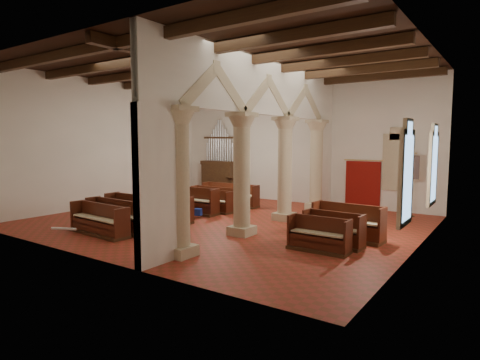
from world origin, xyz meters
name	(u,v)px	position (x,y,z in m)	size (l,w,h in m)	color
floor	(225,221)	(0.00, 0.00, 0.00)	(14.00, 14.00, 0.00)	maroon
ceiling	(225,65)	(0.00, 0.00, 6.00)	(14.00, 14.00, 0.00)	black
wall_back	(296,143)	(0.00, 6.00, 3.00)	(14.00, 0.02, 6.00)	silver
wall_front	(88,147)	(0.00, -6.00, 3.00)	(14.00, 0.02, 6.00)	silver
wall_left	(109,144)	(-7.00, 0.00, 3.00)	(0.02, 12.00, 6.00)	silver
wall_right	(421,146)	(7.00, 0.00, 3.00)	(0.02, 12.00, 6.00)	silver
ceiling_beams	(225,70)	(0.00, 0.00, 5.82)	(13.80, 11.80, 0.30)	#3F2A14
arcade	(265,129)	(1.80, 0.00, 3.56)	(0.90, 11.90, 6.00)	tan
window_right_a	(408,178)	(6.98, -1.50, 2.20)	(0.03, 1.00, 2.20)	#2C634C
window_right_b	(434,169)	(6.98, 2.50, 2.20)	(0.03, 1.00, 2.20)	#2C634C
window_back	(398,162)	(5.00, 5.98, 2.20)	(1.00, 0.03, 2.20)	#2C634C
pipe_organ	(219,172)	(-4.50, 5.50, 1.37)	(2.10, 0.85, 4.40)	#3F2A14
lectern	(232,189)	(-3.28, 5.04, 0.51)	(0.60, 0.63, 1.23)	#372411
dossal_curtain	(363,184)	(3.50, 5.92, 1.17)	(1.80, 0.07, 2.17)	maroon
processional_banner	(411,196)	(5.74, 5.20, 0.84)	(0.62, 0.79, 2.74)	#3F2A14
hymnal_box_a	(116,232)	(-1.21, -4.26, 0.24)	(0.28, 0.23, 0.28)	#162798
hymnal_box_b	(151,220)	(-1.64, -2.39, 0.26)	(0.33, 0.26, 0.33)	navy
hymnal_box_c	(198,212)	(-1.33, -0.08, 0.24)	(0.28, 0.23, 0.28)	#151B94
tube_heater_a	(64,229)	(-3.33, -4.77, 0.16)	(0.09, 0.09, 0.92)	silver
tube_heater_b	(118,230)	(-1.60, -3.87, 0.16)	(0.10, 0.10, 1.01)	white
nave_pew_0	(99,224)	(-2.22, -4.17, 0.34)	(2.71, 0.86, 1.03)	#3F2A14
nave_pew_1	(117,220)	(-2.20, -3.43, 0.35)	(3.04, 0.85, 1.06)	#3F2A14
nave_pew_2	(137,216)	(-2.14, -2.57, 0.38)	(3.01, 0.80, 1.14)	#3F2A14
nave_pew_3	(163,212)	(-2.09, -1.29, 0.34)	(2.76, 0.79, 1.02)	#3F2A14
nave_pew_4	(165,209)	(-2.59, -0.72, 0.32)	(2.86, 0.78, 0.96)	#3F2A14
nave_pew_5	(189,204)	(-2.39, 0.53, 0.37)	(2.89, 0.85, 1.13)	#3F2A14
nave_pew_6	(205,204)	(-2.16, 1.39, 0.32)	(2.94, 0.80, 0.97)	#3F2A14
nave_pew_7	(215,201)	(-2.18, 2.15, 0.33)	(2.61, 0.70, 0.99)	#3F2A14
nave_pew_8	(230,198)	(-2.05, 3.13, 0.35)	(3.00, 0.79, 1.07)	#3F2A14
aisle_pew_0	(319,240)	(4.72, -1.87, 0.33)	(1.79, 0.67, 0.98)	#3F2A14
aisle_pew_1	(333,234)	(4.84, -1.08, 0.35)	(1.86, 0.79, 1.02)	#3F2A14
aisle_pew_2	(347,228)	(4.93, -0.08, 0.38)	(2.32, 0.90, 1.14)	#3F2A14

